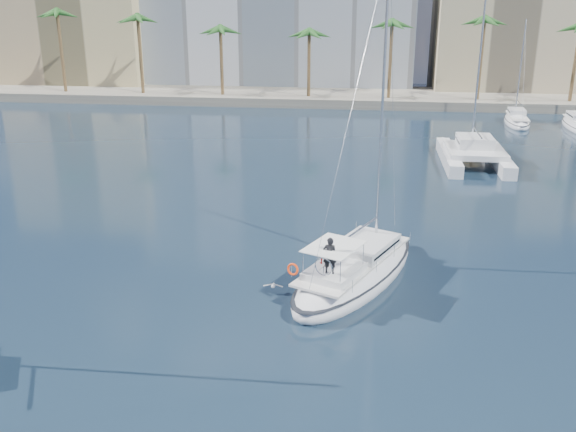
# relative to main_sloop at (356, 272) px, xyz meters

# --- Properties ---
(ground) EXTENTS (160.00, 160.00, 0.00)m
(ground) POSITION_rel_main_sloop_xyz_m (-2.43, -1.74, -0.54)
(ground) COLOR black
(ground) RESTS_ON ground
(quay) EXTENTS (120.00, 14.00, 1.20)m
(quay) POSITION_rel_main_sloop_xyz_m (-2.43, 59.26, 0.06)
(quay) COLOR gray
(quay) RESTS_ON ground
(building_tan_left) EXTENTS (22.00, 14.00, 22.00)m
(building_tan_left) POSITION_rel_main_sloop_xyz_m (-44.43, 67.26, 10.46)
(building_tan_left) COLOR tan
(building_tan_left) RESTS_ON ground
(building_beige) EXTENTS (20.00, 14.00, 20.00)m
(building_beige) POSITION_rel_main_sloop_xyz_m (19.57, 68.26, 9.46)
(building_beige) COLOR tan
(building_beige) RESTS_ON ground
(palm_left) EXTENTS (3.60, 3.60, 12.30)m
(palm_left) POSITION_rel_main_sloop_xyz_m (-36.43, 55.26, 9.74)
(palm_left) COLOR brown
(palm_left) RESTS_ON ground
(palm_centre) EXTENTS (3.60, 3.60, 12.30)m
(palm_centre) POSITION_rel_main_sloop_xyz_m (-2.43, 55.26, 9.74)
(palm_centre) COLOR brown
(palm_centre) RESTS_ON ground
(main_sloop) EXTENTS (8.41, 12.46, 17.76)m
(main_sloop) POSITION_rel_main_sloop_xyz_m (0.00, 0.00, 0.00)
(main_sloop) COLOR white
(main_sloop) RESTS_ON ground
(catamaran) EXTENTS (5.53, 11.00, 16.14)m
(catamaran) POSITION_rel_main_sloop_xyz_m (9.87, 25.98, 0.58)
(catamaran) COLOR white
(catamaran) RESTS_ON ground
(seagull) EXTENTS (1.04, 0.45, 0.19)m
(seagull) POSITION_rel_main_sloop_xyz_m (-4.14, -2.08, -0.08)
(seagull) COLOR silver
(seagull) RESTS_ON ground
(moored_yacht_a) EXTENTS (3.37, 9.52, 11.90)m
(moored_yacht_a) POSITION_rel_main_sloop_xyz_m (17.57, 45.26, -0.54)
(moored_yacht_a) COLOR white
(moored_yacht_a) RESTS_ON ground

